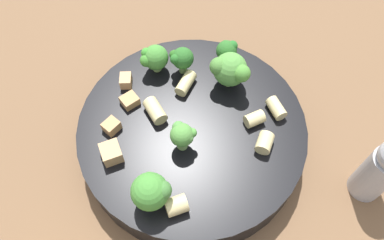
% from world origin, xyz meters
% --- Properties ---
extents(ground_plane, '(2.00, 2.00, 0.00)m').
position_xyz_m(ground_plane, '(0.00, 0.00, 0.00)').
color(ground_plane, brown).
extents(pasta_bowl, '(0.25, 0.25, 0.04)m').
position_xyz_m(pasta_bowl, '(0.00, 0.00, 0.02)').
color(pasta_bowl, black).
rests_on(pasta_bowl, ground_plane).
extents(broccoli_floret_0, '(0.03, 0.03, 0.04)m').
position_xyz_m(broccoli_floret_0, '(0.01, -0.02, 0.06)').
color(broccoli_floret_0, '#84AD60').
rests_on(broccoli_floret_0, pasta_bowl).
extents(broccoli_floret_1, '(0.03, 0.03, 0.04)m').
position_xyz_m(broccoli_floret_1, '(-0.09, 0.02, 0.06)').
color(broccoli_floret_1, '#93B766').
rests_on(broccoli_floret_1, pasta_bowl).
extents(broccoli_floret_2, '(0.04, 0.04, 0.04)m').
position_xyz_m(broccoli_floret_2, '(0.04, -0.08, 0.07)').
color(broccoli_floret_2, '#9EC175').
rests_on(broccoli_floret_2, pasta_bowl).
extents(broccoli_floret_3, '(0.03, 0.03, 0.04)m').
position_xyz_m(broccoli_floret_3, '(-0.06, 0.04, 0.06)').
color(broccoli_floret_3, '#84AD60').
rests_on(broccoli_floret_3, pasta_bowl).
extents(broccoli_floret_4, '(0.02, 0.03, 0.04)m').
position_xyz_m(broccoli_floret_4, '(-0.04, 0.09, 0.06)').
color(broccoli_floret_4, '#9EC175').
rests_on(broccoli_floret_4, pasta_bowl).
extents(broccoli_floret_5, '(0.04, 0.04, 0.04)m').
position_xyz_m(broccoli_floret_5, '(-0.02, 0.07, 0.07)').
color(broccoli_floret_5, '#84AD60').
rests_on(broccoli_floret_5, pasta_bowl).
extents(rigatoni_0, '(0.02, 0.03, 0.02)m').
position_xyz_m(rigatoni_0, '(0.07, 0.04, 0.05)').
color(rigatoni_0, beige).
rests_on(rigatoni_0, pasta_bowl).
extents(rigatoni_1, '(0.03, 0.02, 0.02)m').
position_xyz_m(rigatoni_1, '(-0.04, -0.02, 0.05)').
color(rigatoni_1, beige).
rests_on(rigatoni_1, pasta_bowl).
extents(rigatoni_2, '(0.02, 0.02, 0.01)m').
position_xyz_m(rigatoni_2, '(0.04, 0.05, 0.05)').
color(rigatoni_2, beige).
rests_on(rigatoni_2, pasta_bowl).
extents(rigatoni_3, '(0.02, 0.03, 0.02)m').
position_xyz_m(rigatoni_3, '(0.06, -0.07, 0.05)').
color(rigatoni_3, beige).
rests_on(rigatoni_3, pasta_bowl).
extents(rigatoni_4, '(0.02, 0.03, 0.01)m').
position_xyz_m(rigatoni_4, '(-0.04, 0.03, 0.05)').
color(rigatoni_4, beige).
rests_on(rigatoni_4, pasta_bowl).
extents(rigatoni_5, '(0.03, 0.02, 0.01)m').
position_xyz_m(rigatoni_5, '(0.05, 0.08, 0.05)').
color(rigatoni_5, beige).
rests_on(rigatoni_5, pasta_bowl).
extents(chicken_chunk_0, '(0.02, 0.02, 0.01)m').
position_xyz_m(chicken_chunk_0, '(-0.07, -0.03, 0.05)').
color(chicken_chunk_0, tan).
rests_on(chicken_chunk_0, pasta_bowl).
extents(chicken_chunk_1, '(0.02, 0.02, 0.01)m').
position_xyz_m(chicken_chunk_1, '(-0.09, -0.02, 0.05)').
color(chicken_chunk_1, tan).
rests_on(chicken_chunk_1, pasta_bowl).
extents(chicken_chunk_2, '(0.03, 0.03, 0.02)m').
position_xyz_m(chicken_chunk_2, '(-0.02, -0.09, 0.05)').
color(chicken_chunk_2, tan).
rests_on(chicken_chunk_2, pasta_bowl).
extents(chicken_chunk_3, '(0.02, 0.02, 0.01)m').
position_xyz_m(chicken_chunk_3, '(-0.05, -0.07, 0.05)').
color(chicken_chunk_3, tan).
rests_on(chicken_chunk_3, pasta_bowl).
extents(pepper_shaker, '(0.03, 0.03, 0.09)m').
position_xyz_m(pepper_shaker, '(0.16, 0.11, 0.05)').
color(pepper_shaker, '#B2B2B7').
rests_on(pepper_shaker, ground_plane).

